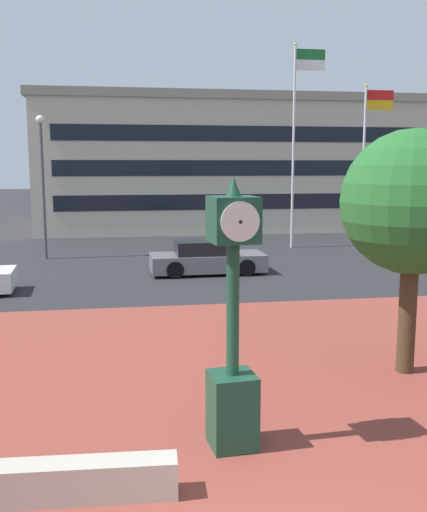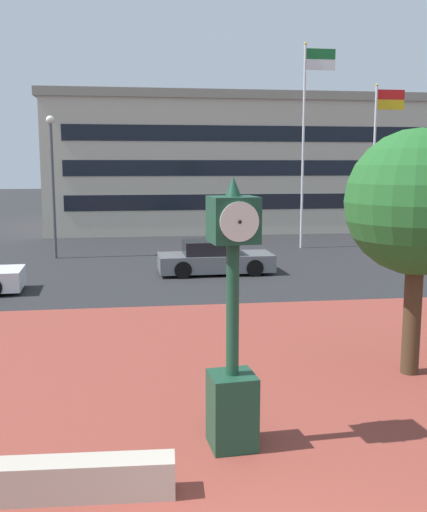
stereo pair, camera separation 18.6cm
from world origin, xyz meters
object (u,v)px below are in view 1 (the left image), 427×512
(street_clock, at_px, (233,336))
(flagpole_secondary, at_px, (367,152))
(car_street_mid, at_px, (206,259))
(flagpole_primary, at_px, (297,131))
(civic_building, at_px, (220,164))
(plaza_tree, at_px, (418,206))
(street_lamp_post, at_px, (42,171))

(street_clock, height_order, flagpole_secondary, flagpole_secondary)
(car_street_mid, distance_m, flagpole_secondary, 11.86)
(flagpole_primary, xyz_separation_m, civic_building, (-1.49, 13.40, -1.59))
(street_clock, height_order, plaza_tree, plaza_tree)
(plaza_tree, distance_m, civic_building, 31.03)
(plaza_tree, xyz_separation_m, street_lamp_post, (-9.00, 15.92, 0.50))
(flagpole_secondary, bearing_deg, plaza_tree, -110.59)
(civic_building, xyz_separation_m, street_lamp_post, (-10.44, -15.06, -0.36))
(plaza_tree, height_order, flagpole_secondary, flagpole_secondary)
(street_clock, height_order, flagpole_primary, flagpole_primary)
(civic_building, bearing_deg, street_clock, -99.53)
(street_clock, height_order, street_lamp_post, street_lamp_post)
(street_lamp_post, bearing_deg, flagpole_secondary, 6.07)
(car_street_mid, bearing_deg, plaza_tree, 11.50)
(civic_building, bearing_deg, street_lamp_post, -124.72)
(civic_building, bearing_deg, flagpole_primary, -83.66)
(flagpole_secondary, bearing_deg, civic_building, 111.06)
(street_clock, relative_size, car_street_mid, 0.91)
(civic_building, relative_size, street_lamp_post, 3.94)
(plaza_tree, relative_size, civic_building, 0.20)
(plaza_tree, relative_size, flagpole_secondary, 0.60)
(plaza_tree, xyz_separation_m, flagpole_secondary, (6.60, 17.58, 1.42))
(car_street_mid, relative_size, flagpole_primary, 0.44)
(car_street_mid, relative_size, civic_building, 0.18)
(car_street_mid, relative_size, flagpole_secondary, 0.54)
(car_street_mid, relative_size, street_lamp_post, 0.70)
(flagpole_secondary, xyz_separation_m, street_lamp_post, (-15.60, -1.66, -0.92))
(flagpole_primary, height_order, civic_building, flagpole_primary)
(street_clock, xyz_separation_m, street_lamp_post, (-4.79, 18.57, 2.15))
(street_clock, distance_m, flagpole_primary, 21.83)
(street_lamp_post, bearing_deg, plaza_tree, -60.53)
(plaza_tree, distance_m, flagpole_secondary, 18.83)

